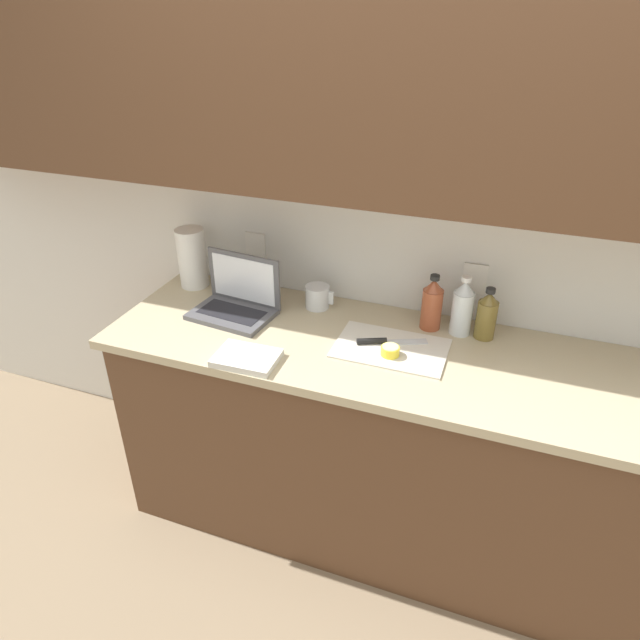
# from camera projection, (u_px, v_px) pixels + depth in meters

# --- Properties ---
(ground_plane) EXTENTS (12.00, 12.00, 0.00)m
(ground_plane) POSITION_uv_depth(u_px,v_px,m) (396.00, 529.00, 2.49)
(ground_plane) COLOR #847056
(ground_plane) RESTS_ON ground
(wall_back) EXTENTS (5.20, 0.38, 2.60)m
(wall_back) POSITION_uv_depth(u_px,v_px,m) (445.00, 156.00, 1.92)
(wall_back) COLOR white
(wall_back) RESTS_ON ground_plane
(counter_unit) EXTENTS (2.31, 0.65, 0.91)m
(counter_unit) POSITION_uv_depth(u_px,v_px,m) (410.00, 449.00, 2.26)
(counter_unit) COLOR brown
(counter_unit) RESTS_ON ground_plane
(laptop) EXTENTS (0.34, 0.25, 0.23)m
(laptop) POSITION_uv_depth(u_px,v_px,m) (237.00, 300.00, 2.28)
(laptop) COLOR #515156
(laptop) RESTS_ON counter_unit
(cutting_board) EXTENTS (0.40, 0.26, 0.01)m
(cutting_board) POSITION_uv_depth(u_px,v_px,m) (391.00, 348.00, 2.07)
(cutting_board) COLOR silver
(cutting_board) RESTS_ON counter_unit
(knife) EXTENTS (0.25, 0.13, 0.02)m
(knife) POSITION_uv_depth(u_px,v_px,m) (380.00, 341.00, 2.08)
(knife) COLOR silver
(knife) RESTS_ON cutting_board
(lemon_half_cut) EXTENTS (0.07, 0.07, 0.04)m
(lemon_half_cut) POSITION_uv_depth(u_px,v_px,m) (390.00, 351.00, 2.01)
(lemon_half_cut) COLOR yellow
(lemon_half_cut) RESTS_ON cutting_board
(bottle_green_soda) EXTENTS (0.08, 0.08, 0.20)m
(bottle_green_soda) POSITION_uv_depth(u_px,v_px,m) (487.00, 315.00, 2.10)
(bottle_green_soda) COLOR olive
(bottle_green_soda) RESTS_ON counter_unit
(bottle_oil_tall) EXTENTS (0.08, 0.08, 0.23)m
(bottle_oil_tall) POSITION_uv_depth(u_px,v_px,m) (462.00, 308.00, 2.12)
(bottle_oil_tall) COLOR silver
(bottle_oil_tall) RESTS_ON counter_unit
(bottle_water_clear) EXTENTS (0.08, 0.08, 0.22)m
(bottle_water_clear) POSITION_uv_depth(u_px,v_px,m) (432.00, 304.00, 2.15)
(bottle_water_clear) COLOR #A34C2D
(bottle_water_clear) RESTS_ON counter_unit
(measuring_cup) EXTENTS (0.12, 0.10, 0.09)m
(measuring_cup) POSITION_uv_depth(u_px,v_px,m) (318.00, 297.00, 2.32)
(measuring_cup) COLOR silver
(measuring_cup) RESTS_ON counter_unit
(paper_towel_roll) EXTENTS (0.12, 0.12, 0.26)m
(paper_towel_roll) POSITION_uv_depth(u_px,v_px,m) (192.00, 258.00, 2.46)
(paper_towel_roll) COLOR white
(paper_towel_roll) RESTS_ON counter_unit
(dish_towel) EXTENTS (0.22, 0.17, 0.02)m
(dish_towel) POSITION_uv_depth(u_px,v_px,m) (247.00, 358.00, 2.00)
(dish_towel) COLOR silver
(dish_towel) RESTS_ON counter_unit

